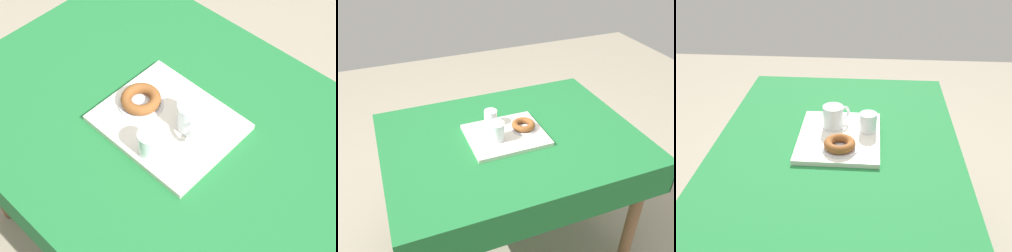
% 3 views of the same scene
% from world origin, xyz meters
% --- Properties ---
extents(ground_plane, '(6.00, 6.00, 0.00)m').
position_xyz_m(ground_plane, '(0.00, 0.00, 0.00)').
color(ground_plane, gray).
extents(dining_table, '(1.27, 0.95, 0.76)m').
position_xyz_m(dining_table, '(0.00, 0.00, 0.66)').
color(dining_table, '#1E6B33').
rests_on(dining_table, ground).
extents(serving_tray, '(0.38, 0.32, 0.02)m').
position_xyz_m(serving_tray, '(0.03, -0.01, 0.77)').
color(serving_tray, silver).
rests_on(serving_tray, dining_table).
extents(tea_mug_left, '(0.10, 0.11, 0.09)m').
position_xyz_m(tea_mug_left, '(0.09, 0.02, 0.82)').
color(tea_mug_left, white).
rests_on(tea_mug_left, serving_tray).
extents(water_glass_near, '(0.07, 0.07, 0.08)m').
position_xyz_m(water_glass_near, '(0.07, -0.12, 0.81)').
color(water_glass_near, white).
rests_on(water_glass_near, serving_tray).
extents(donut_plate_left, '(0.13, 0.13, 0.01)m').
position_xyz_m(donut_plate_left, '(-0.07, -0.02, 0.78)').
color(donut_plate_left, silver).
rests_on(donut_plate_left, serving_tray).
extents(sugar_donut_left, '(0.12, 0.12, 0.03)m').
position_xyz_m(sugar_donut_left, '(-0.07, -0.02, 0.80)').
color(sugar_donut_left, brown).
rests_on(sugar_donut_left, donut_plate_left).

